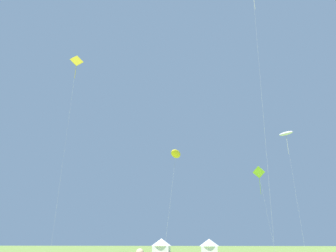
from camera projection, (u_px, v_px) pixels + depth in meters
name	position (u px, v px, depth m)	size (l,w,h in m)	color
kite_white_parafoil	(286.00, 134.00, 60.75)	(2.87, 3.11, 21.95)	white
kite_yellow_parafoil	(176.00, 154.00, 46.30)	(2.55, 3.61, 14.69)	yellow
kite_lime_diamond	(259.00, 174.00, 61.02)	(2.42, 1.41, 15.77)	#99DB2D
kite_yellow_diamond	(76.00, 63.00, 64.76)	(2.38, 2.50, 38.25)	yellow
festival_tent_right	(161.00, 245.00, 65.20)	(4.15, 4.15, 2.70)	white
festival_tent_left	(209.00, 245.00, 64.02)	(4.01, 4.01, 2.61)	white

